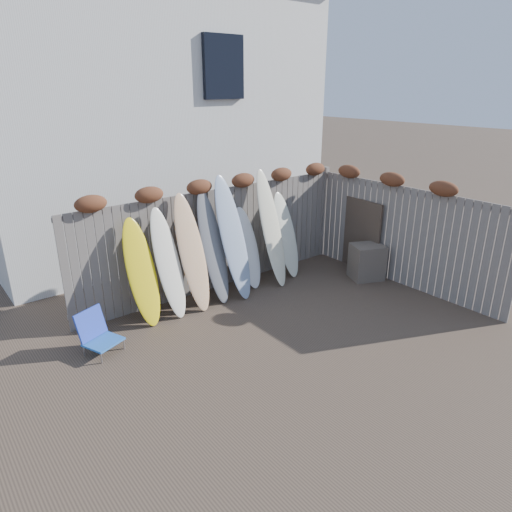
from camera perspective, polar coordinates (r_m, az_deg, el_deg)
ground at (r=7.71m, az=5.64°, el=-9.46°), size 80.00×80.00×0.00m
back_fence at (r=8.98m, az=-4.46°, el=3.29°), size 6.05×0.28×2.24m
right_fence at (r=9.57m, az=17.87°, el=3.18°), size 0.28×4.40×2.24m
house at (r=12.39m, az=-14.22°, el=17.06°), size 8.50×5.50×6.33m
beach_chair at (r=7.46m, az=-19.26°, el=-9.06°), size 0.65×0.67×0.66m
wooden_crate at (r=9.84m, az=13.69°, el=-0.71°), size 0.79×0.74×0.74m
lattice_panel at (r=10.19m, az=13.02°, el=2.56°), size 0.14×1.04×1.56m
surfboard_0 at (r=7.87m, az=-14.10°, el=-2.01°), size 0.53×0.67×1.81m
surfboard_1 at (r=8.04m, az=-10.91°, el=-0.91°), size 0.53×0.72×1.91m
surfboard_2 at (r=8.21m, az=-8.01°, el=0.40°), size 0.53×0.76×2.08m
surfboard_3 at (r=8.46m, az=-5.39°, el=1.04°), size 0.48×0.74×2.06m
surfboard_4 at (r=8.59m, az=-2.90°, el=2.27°), size 0.62×0.86×2.30m
surfboard_5 at (r=9.08m, az=-1.06°, el=1.00°), size 0.55×0.62×1.60m
surfboard_6 at (r=9.15m, az=1.92°, el=3.47°), size 0.48×0.82×2.30m
surfboard_7 at (r=9.63m, az=3.79°, el=2.64°), size 0.57×0.67×1.77m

